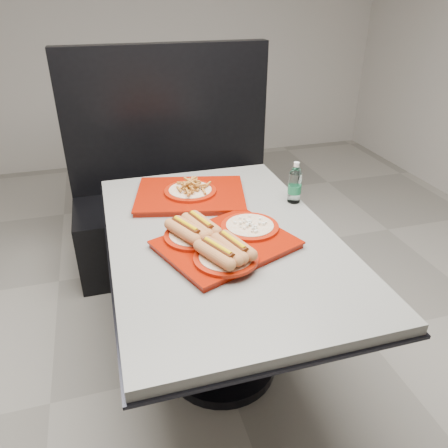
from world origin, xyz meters
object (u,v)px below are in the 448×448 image
object	(u,v)px
diner_table	(221,267)
water_bottle	(295,185)
booth_bench	(176,200)
tray_near	(221,240)
tray_far	(190,192)

from	to	relation	value
diner_table	water_bottle	bearing A→B (deg)	25.79
diner_table	booth_bench	size ratio (longest dim) A/B	1.05
booth_bench	water_bottle	bearing A→B (deg)	-65.38
diner_table	tray_near	bearing A→B (deg)	-105.67
booth_bench	water_bottle	world-z (taller)	booth_bench
diner_table	water_bottle	size ratio (longest dim) A/B	7.25
diner_table	water_bottle	xyz separation A→B (m)	(0.41, 0.20, 0.25)
diner_table	booth_bench	world-z (taller)	booth_bench
tray_near	water_bottle	xyz separation A→B (m)	(0.44, 0.31, 0.05)
diner_table	water_bottle	distance (m)	0.52
tray_near	tray_far	world-z (taller)	tray_near
booth_bench	tray_far	xyz separation A→B (m)	(-0.05, -0.72, 0.38)
tray_near	tray_far	size ratio (longest dim) A/B	1.00
water_bottle	tray_near	bearing A→B (deg)	-144.88
tray_near	tray_far	xyz separation A→B (m)	(-0.02, 0.49, -0.01)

